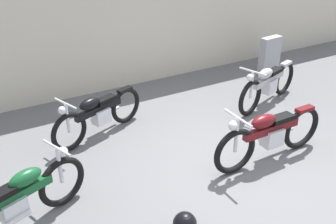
# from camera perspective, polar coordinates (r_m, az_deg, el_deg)

# --- Properties ---
(ground_plane) EXTENTS (40.00, 40.00, 0.00)m
(ground_plane) POSITION_cam_1_polar(r_m,az_deg,el_deg) (6.04, 11.21, -8.46)
(ground_plane) COLOR slate
(building_wall) EXTENTS (18.00, 0.30, 2.78)m
(building_wall) POSITION_cam_1_polar(r_m,az_deg,el_deg) (8.54, -5.50, 13.12)
(building_wall) COLOR beige
(building_wall) RESTS_ON ground_plane
(stone_marker) EXTENTS (0.58, 0.26, 0.86)m
(stone_marker) POSITION_cam_1_polar(r_m,az_deg,el_deg) (9.72, 14.81, 8.22)
(stone_marker) COLOR #9E9EA3
(stone_marker) RESTS_ON ground_plane
(helmet) EXTENTS (0.30, 0.30, 0.30)m
(helmet) POSITION_cam_1_polar(r_m,az_deg,el_deg) (4.85, 2.50, -16.17)
(helmet) COLOR black
(helmet) RESTS_ON ground_plane
(motorcycle_maroon) EXTENTS (2.12, 0.59, 0.95)m
(motorcycle_maroon) POSITION_cam_1_polar(r_m,az_deg,el_deg) (6.12, 14.77, -3.25)
(motorcycle_maroon) COLOR black
(motorcycle_maroon) RESTS_ON ground_plane
(motorcycle_green) EXTENTS (1.90, 0.88, 0.90)m
(motorcycle_green) POSITION_cam_1_polar(r_m,az_deg,el_deg) (5.03, -21.36, -12.26)
(motorcycle_green) COLOR black
(motorcycle_green) RESTS_ON ground_plane
(motorcycle_silver) EXTENTS (1.97, 0.82, 0.91)m
(motorcycle_silver) POSITION_cam_1_polar(r_m,az_deg,el_deg) (7.96, 14.55, 4.02)
(motorcycle_silver) COLOR black
(motorcycle_silver) RESTS_ON ground_plane
(motorcycle_black) EXTENTS (1.85, 0.84, 0.87)m
(motorcycle_black) POSITION_cam_1_polar(r_m,az_deg,el_deg) (6.70, -10.29, -0.30)
(motorcycle_black) COLOR black
(motorcycle_black) RESTS_ON ground_plane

